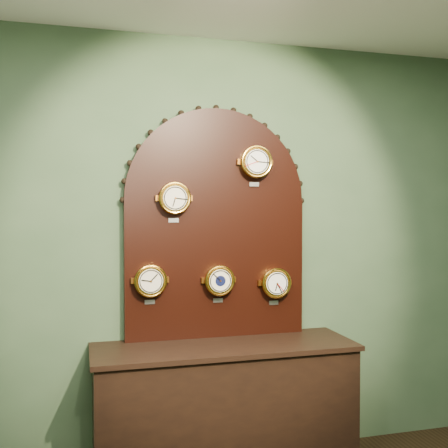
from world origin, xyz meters
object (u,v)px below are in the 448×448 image
object	(u,v)px
display_board	(216,216)
roman_clock	(174,198)
hygrometer	(150,281)
tide_clock	(275,283)
arabic_clock	(256,162)
shop_counter	(225,412)
barometer	(219,280)

from	to	relation	value
display_board	roman_clock	xyz separation A→B (m)	(-0.29, -0.07, 0.12)
hygrometer	tide_clock	size ratio (longest dim) A/B	1.01
arabic_clock	display_board	bearing A→B (deg)	165.28
roman_clock	shop_counter	bearing A→B (deg)	-28.06
barometer	shop_counter	bearing A→B (deg)	-91.35
display_board	hygrometer	distance (m)	0.60
display_board	roman_clock	bearing A→B (deg)	-167.12
shop_counter	tide_clock	size ratio (longest dim) A/B	6.27
shop_counter	arabic_clock	xyz separation A→B (m)	(0.25, 0.15, 1.58)
roman_clock	arabic_clock	xyz separation A→B (m)	(0.54, -0.00, 0.24)
display_board	tide_clock	xyz separation A→B (m)	(0.39, -0.07, -0.45)
hygrometer	barometer	world-z (taller)	hygrometer
barometer	tide_clock	distance (m)	0.39
tide_clock	shop_counter	bearing A→B (deg)	-158.59
shop_counter	display_board	size ratio (longest dim) A/B	1.05
display_board	hygrometer	bearing A→B (deg)	-171.51
tide_clock	display_board	bearing A→B (deg)	170.46
hygrometer	display_board	bearing A→B (deg)	8.49
shop_counter	hygrometer	size ratio (longest dim) A/B	6.20
roman_clock	hygrometer	world-z (taller)	roman_clock
shop_counter	roman_clock	size ratio (longest dim) A/B	6.22
tide_clock	arabic_clock	bearing A→B (deg)	-179.87
arabic_clock	roman_clock	bearing A→B (deg)	179.97
arabic_clock	shop_counter	bearing A→B (deg)	-148.66
barometer	hygrometer	bearing A→B (deg)	-180.00
arabic_clock	barometer	distance (m)	0.81
arabic_clock	tide_clock	bearing A→B (deg)	0.13
shop_counter	tide_clock	world-z (taller)	tide_clock
display_board	tide_clock	distance (m)	0.60
hygrometer	tide_clock	bearing A→B (deg)	0.01
shop_counter	hygrometer	world-z (taller)	hygrometer
display_board	arabic_clock	xyz separation A→B (m)	(0.25, -0.07, 0.36)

